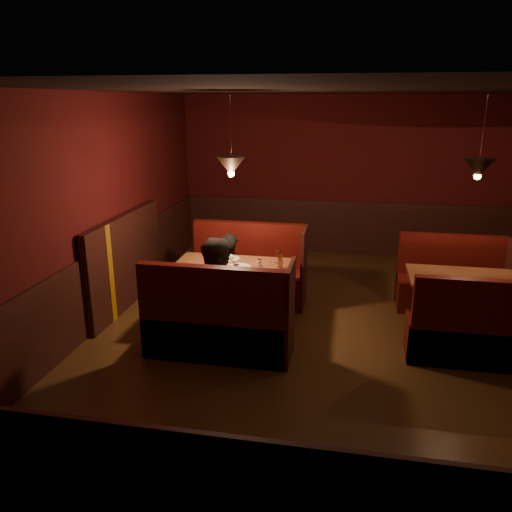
% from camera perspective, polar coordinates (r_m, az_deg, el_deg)
% --- Properties ---
extents(room, '(6.02, 7.02, 2.92)m').
position_cam_1_polar(room, '(6.08, 6.69, 0.61)').
color(room, brown).
rests_on(room, ground).
extents(main_table, '(1.50, 0.91, 1.05)m').
position_cam_1_polar(main_table, '(6.33, -2.52, -2.70)').
color(main_table, brown).
rests_on(main_table, ground).
extents(main_bench_far, '(1.65, 0.59, 1.13)m').
position_cam_1_polar(main_bench_far, '(7.20, -0.83, -2.38)').
color(main_bench_far, '#3A0F0E').
rests_on(main_bench_far, ground).
extents(main_bench_near, '(1.65, 0.59, 1.13)m').
position_cam_1_polar(main_bench_near, '(5.66, -4.31, -8.12)').
color(main_bench_near, '#3A0F0E').
rests_on(main_bench_near, ground).
extents(second_table, '(1.30, 0.83, 0.74)m').
position_cam_1_polar(second_table, '(6.64, 22.50, -3.77)').
color(second_table, brown).
rests_on(second_table, ground).
extents(second_bench_far, '(1.44, 0.54, 1.03)m').
position_cam_1_polar(second_bench_far, '(7.44, 21.41, -3.22)').
color(second_bench_far, '#3A0F0E').
rests_on(second_bench_far, ground).
extents(second_bench_near, '(1.44, 0.54, 1.03)m').
position_cam_1_polar(second_bench_near, '(6.03, 23.94, -8.34)').
color(second_bench_near, '#3A0F0E').
rests_on(second_bench_near, ground).
extents(diner_a, '(0.60, 0.51, 1.40)m').
position_cam_1_polar(diner_a, '(6.94, -3.03, -0.19)').
color(diner_a, black).
rests_on(diner_a, ground).
extents(diner_b, '(0.89, 0.73, 1.67)m').
position_cam_1_polar(diner_b, '(5.68, -4.16, -2.81)').
color(diner_b, '#312D28').
rests_on(diner_b, ground).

